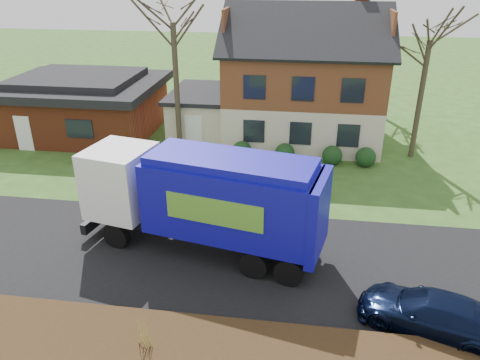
# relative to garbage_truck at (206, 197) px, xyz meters

# --- Properties ---
(ground) EXTENTS (120.00, 120.00, 0.00)m
(ground) POSITION_rel_garbage_truck_xyz_m (1.25, -0.46, -2.30)
(ground) COLOR #2D4D19
(ground) RESTS_ON ground
(road) EXTENTS (80.00, 7.00, 0.02)m
(road) POSITION_rel_garbage_truck_xyz_m (1.25, -0.46, -2.29)
(road) COLOR black
(road) RESTS_ON ground
(main_house) EXTENTS (12.95, 8.95, 9.26)m
(main_house) POSITION_rel_garbage_truck_xyz_m (2.74, 13.45, 1.72)
(main_house) COLOR beige
(main_house) RESTS_ON ground
(ranch_house) EXTENTS (9.80, 8.20, 3.70)m
(ranch_house) POSITION_rel_garbage_truck_xyz_m (-10.75, 12.54, -0.49)
(ranch_house) COLOR brown
(ranch_house) RESTS_ON ground
(garbage_truck) EXTENTS (9.64, 4.38, 4.00)m
(garbage_truck) POSITION_rel_garbage_truck_xyz_m (0.00, 0.00, 0.00)
(garbage_truck) COLOR black
(garbage_truck) RESTS_ON ground
(silver_sedan) EXTENTS (4.57, 1.86, 1.47)m
(silver_sedan) POSITION_rel_garbage_truck_xyz_m (1.01, 4.29, -1.57)
(silver_sedan) COLOR #AFB3B7
(silver_sedan) RESTS_ON ground
(navy_wagon) EXTENTS (4.67, 3.11, 1.26)m
(navy_wagon) POSITION_rel_garbage_truck_xyz_m (7.55, -3.33, -1.68)
(navy_wagon) COLOR black
(navy_wagon) RESTS_ON ground
(tree_front_west) EXTENTS (3.39, 3.39, 10.09)m
(tree_front_west) POSITION_rel_garbage_truck_xyz_m (-3.71, 9.87, 6.01)
(tree_front_west) COLOR #3F3526
(tree_front_west) RESTS_ON ground
(tree_front_east) EXTENTS (3.33, 3.33, 9.26)m
(tree_front_east) POSITION_rel_garbage_truck_xyz_m (9.60, 11.03, 5.22)
(tree_front_east) COLOR #413827
(tree_front_east) RESTS_ON ground
(grass_clump_mid) EXTENTS (0.36, 0.29, 0.99)m
(grass_clump_mid) POSITION_rel_garbage_truck_xyz_m (-0.69, -5.43, -1.51)
(grass_clump_mid) COLOR #A69649
(grass_clump_mid) RESTS_ON mulch_verge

